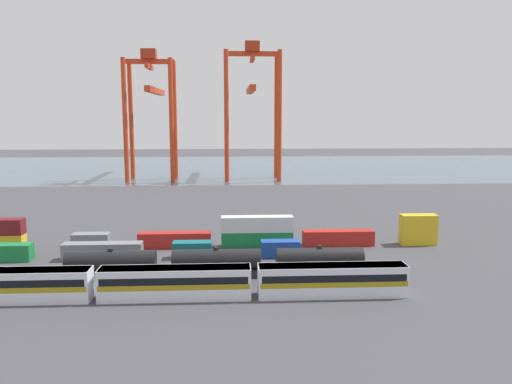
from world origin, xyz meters
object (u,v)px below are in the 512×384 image
Objects in this scene: shipping_container_5 at (280,249)px; gantry_crane_central at (252,99)px; shipping_container_6 at (6,242)px; shipping_container_13 at (418,237)px; freight_tank_row at (216,263)px; shipping_container_3 at (103,251)px; passenger_train at (175,281)px; gantry_crane_west at (152,102)px; shipping_container_4 at (192,250)px.

gantry_crane_central reaches higher than shipping_container_5.
shipping_container_6 and shipping_container_13 have the same top height.
gantry_crane_central is (-24.51, 92.01, 26.14)m from shipping_container_13.
freight_tank_row is at bearing -135.84° from shipping_container_5.
passenger_train is at bearing -53.81° from shipping_container_3.
shipping_container_5 is at bearing -165.08° from shipping_container_13.
gantry_crane_west reaches higher than freight_tank_row.
shipping_container_5 is (13.79, 0.00, 0.00)m from shipping_container_4.
freight_tank_row is 10.34m from shipping_container_4.
freight_tank_row is 6.75× the size of shipping_container_5.
shipping_container_6 is at bearing 141.38° from passenger_train.
shipping_container_6 is 1.00× the size of shipping_container_13.
shipping_container_13 is at bearing 31.85° from passenger_train.
passenger_train is 9.43× the size of shipping_container_4.
shipping_container_5 is at bearing -71.12° from gantry_crane_west.
gantry_crane_central reaches higher than shipping_container_6.
shipping_container_3 is at bearing -172.86° from shipping_container_13.
shipping_container_6 is at bearing -96.78° from gantry_crane_west.
shipping_container_3 is 102.59m from gantry_crane_west.
gantry_crane_west is (-33.96, 99.30, 24.96)m from shipping_container_5.
shipping_container_13 is (24.51, 6.53, 0.00)m from shipping_container_5.
shipping_container_6 is at bearing 171.74° from shipping_container_5.
freight_tank_row is 13.67m from shipping_container_5.
shipping_container_5 is 1.00× the size of shipping_container_13.
shipping_container_4 is at bearing 0.00° from shipping_container_3.
shipping_container_3 is at bearing 151.86° from freight_tank_row.
gantry_crane_central is at bearing 84.82° from freight_tank_row.
passenger_train is 9.43× the size of shipping_container_5.
shipping_container_5 is (14.59, 17.76, -0.84)m from passenger_train.
gantry_crane_west reaches higher than passenger_train.
gantry_crane_west is (-20.17, 99.30, 24.96)m from shipping_container_4.
gantry_crane_central is at bearing 82.85° from passenger_train.
passenger_train is 9.43× the size of shipping_container_6.
freight_tank_row is 38.68m from shipping_container_6.
passenger_train is at bearing -129.41° from shipping_container_5.
shipping_container_6 is at bearing 168.18° from shipping_container_4.
gantry_crane_west is at bearing 93.68° from shipping_container_3.
passenger_train is 119.90m from gantry_crane_central.
passenger_train is 1.40× the size of freight_tank_row.
shipping_container_4 is at bearing -78.52° from gantry_crane_west.
freight_tank_row is 6.75× the size of shipping_container_13.
shipping_container_13 is at bearing 0.00° from shipping_container_6.
freight_tank_row is 111.44m from gantry_crane_central.
shipping_container_13 is (34.30, 16.04, -0.67)m from freight_tank_row.
shipping_container_13 is (38.30, 6.53, 0.00)m from shipping_container_4.
shipping_container_4 is 1.00× the size of shipping_container_5.
freight_tank_row reaches higher than shipping_container_4.
shipping_container_3 and shipping_container_4 have the same top height.
shipping_container_3 is 2.00× the size of shipping_container_5.
gantry_crane_west reaches higher than shipping_container_5.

